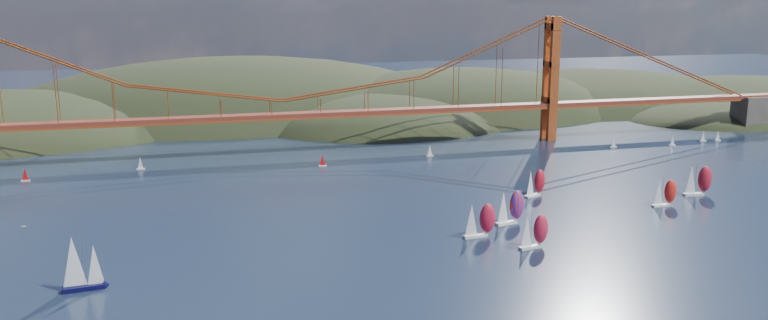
% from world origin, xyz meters
% --- Properties ---
extents(headlands, '(725.00, 225.00, 96.00)m').
position_xyz_m(headlands, '(44.95, 278.29, -12.46)').
color(headlands, black).
rests_on(headlands, ground).
extents(bridge, '(552.00, 12.00, 55.00)m').
position_xyz_m(bridge, '(-1.75, 180.00, 32.23)').
color(bridge, maroon).
rests_on(bridge, ground).
extents(sloop_navy, '(9.12, 5.49, 13.82)m').
position_xyz_m(sloop_navy, '(-63.35, 43.97, 6.10)').
color(sloop_navy, '#0A0832').
rests_on(sloop_navy, ground).
extents(racer_0, '(8.99, 3.71, 10.30)m').
position_xyz_m(racer_0, '(35.20, 55.71, 4.87)').
color(racer_0, white).
rests_on(racer_0, ground).
extents(racer_1, '(8.73, 4.61, 9.79)m').
position_xyz_m(racer_1, '(45.22, 43.69, 4.63)').
color(racer_1, silver).
rests_on(racer_1, ground).
extents(racer_2, '(8.22, 3.40, 9.40)m').
position_xyz_m(racer_2, '(101.89, 69.09, 4.44)').
color(racer_2, white).
rests_on(racer_2, ground).
extents(racer_3, '(8.65, 5.88, 9.68)m').
position_xyz_m(racer_3, '(68.84, 90.44, 4.58)').
color(racer_3, white).
rests_on(racer_3, ground).
extents(racer_4, '(9.62, 4.04, 10.97)m').
position_xyz_m(racer_4, '(120.32, 77.55, 5.18)').
color(racer_4, white).
rests_on(racer_4, ground).
extents(racer_rwb, '(9.56, 5.29, 10.72)m').
position_xyz_m(racer_rwb, '(48.24, 64.72, 5.07)').
color(racer_rwb, white).
rests_on(racer_rwb, ground).
extents(distant_boat_2, '(3.00, 2.00, 4.70)m').
position_xyz_m(distant_boat_2, '(-94.23, 155.84, 2.41)').
color(distant_boat_2, silver).
rests_on(distant_boat_2, ground).
extents(distant_boat_3, '(3.00, 2.00, 4.70)m').
position_xyz_m(distant_boat_3, '(-56.06, 164.17, 2.41)').
color(distant_boat_3, silver).
rests_on(distant_boat_3, ground).
extents(distant_boat_4, '(3.00, 2.00, 4.70)m').
position_xyz_m(distant_boat_4, '(137.94, 154.73, 2.41)').
color(distant_boat_4, silver).
rests_on(distant_boat_4, ground).
extents(distant_boat_5, '(3.00, 2.00, 4.70)m').
position_xyz_m(distant_boat_5, '(164.69, 151.38, 2.41)').
color(distant_boat_5, silver).
rests_on(distant_boat_5, ground).
extents(distant_boat_6, '(3.00, 2.00, 4.70)m').
position_xyz_m(distant_boat_6, '(184.82, 157.21, 2.41)').
color(distant_boat_6, silver).
rests_on(distant_boat_6, ground).
extents(distant_boat_7, '(3.00, 2.00, 4.70)m').
position_xyz_m(distant_boat_7, '(191.71, 156.15, 2.41)').
color(distant_boat_7, silver).
rests_on(distant_boat_7, ground).
extents(distant_boat_8, '(3.00, 2.00, 4.70)m').
position_xyz_m(distant_boat_8, '(56.07, 158.29, 2.41)').
color(distant_boat_8, silver).
rests_on(distant_boat_8, ground).
extents(distant_boat_9, '(3.00, 2.00, 4.70)m').
position_xyz_m(distant_boat_9, '(10.69, 151.64, 2.41)').
color(distant_boat_9, silver).
rests_on(distant_boat_9, ground).
extents(gull, '(0.90, 0.25, 0.17)m').
position_xyz_m(gull, '(-70.72, 29.05, 19.75)').
color(gull, white).
rests_on(gull, ground).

